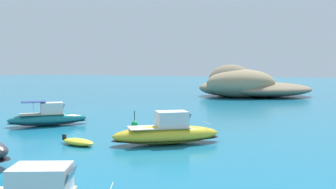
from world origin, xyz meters
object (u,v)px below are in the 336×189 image
at_px(motorboat_teal, 48,118).
at_px(dinghy_tender, 78,142).
at_px(channel_buoy, 135,123).
at_px(motorboat_yellow, 167,133).
at_px(islet_large, 244,86).

bearing_deg(motorboat_teal, dinghy_tender, -35.00).
distance_m(motorboat_teal, channel_buoy, 7.81).
xyz_separation_m(dinghy_tender, channel_buoy, (-0.74, 8.24, 0.11)).
distance_m(motorboat_yellow, dinghy_tender, 5.90).
bearing_deg(motorboat_teal, channel_buoy, 19.15).
height_order(motorboat_teal, dinghy_tender, motorboat_teal).
distance_m(islet_large, motorboat_teal, 41.67).
distance_m(dinghy_tender, channel_buoy, 8.27).
bearing_deg(channel_buoy, motorboat_teal, -160.85).
bearing_deg(motorboat_teal, islet_large, 81.46).
height_order(islet_large, dinghy_tender, islet_large).
height_order(islet_large, motorboat_teal, islet_large).
xyz_separation_m(islet_large, dinghy_tender, (1.93, -46.87, -1.68)).
bearing_deg(motorboat_yellow, motorboat_teal, 168.73).
height_order(dinghy_tender, channel_buoy, channel_buoy).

